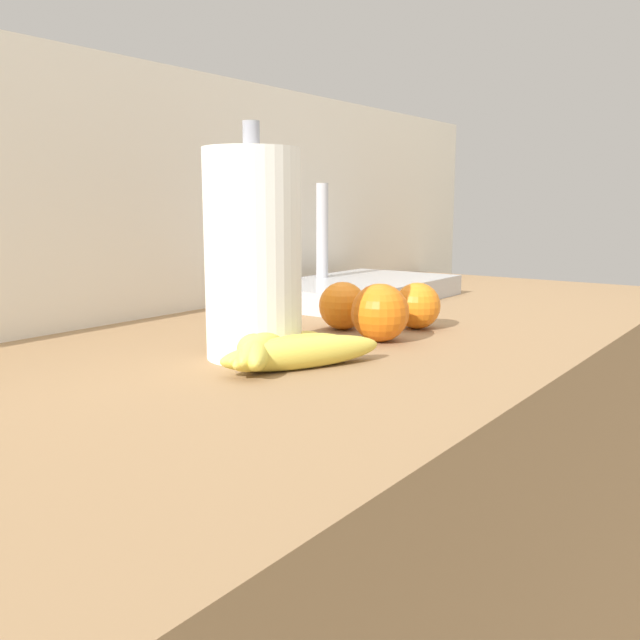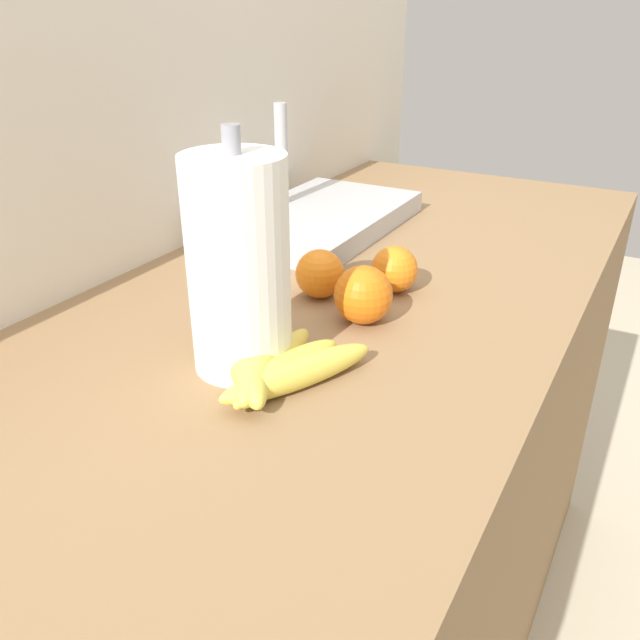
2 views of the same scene
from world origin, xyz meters
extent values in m
cube|color=olive|center=(0.00, 0.00, 0.45)|extent=(1.62, 0.66, 0.90)
cube|color=silver|center=(0.00, 0.36, 0.65)|extent=(2.02, 0.06, 1.30)
ellipsoid|color=#E3CD4C|center=(-0.26, -0.08, 0.91)|extent=(0.20, 0.12, 0.04)
ellipsoid|color=#E7D44C|center=(-0.26, -0.07, 0.91)|extent=(0.18, 0.07, 0.04)
ellipsoid|color=#E3C64C|center=(-0.25, -0.05, 0.91)|extent=(0.19, 0.06, 0.03)
ellipsoid|color=#D7C74C|center=(-0.26, -0.04, 0.92)|extent=(0.19, 0.11, 0.04)
ellipsoid|color=#DDCC4C|center=(-0.26, -0.02, 0.92)|extent=(0.18, 0.17, 0.04)
sphere|color=orange|center=(0.04, -0.07, 0.93)|extent=(0.07, 0.07, 0.07)
sphere|color=orange|center=(-0.07, -0.07, 0.94)|extent=(0.08, 0.08, 0.08)
sphere|color=orange|center=(-0.03, 0.02, 0.93)|extent=(0.07, 0.07, 0.07)
cylinder|color=white|center=(-0.24, 0.00, 1.02)|extent=(0.12, 0.12, 0.25)
cylinder|color=gray|center=(-0.24, 0.00, 1.04)|extent=(0.02, 0.02, 0.28)
cube|color=#B7BABF|center=(0.24, 0.17, 0.92)|extent=(0.40, 0.24, 0.04)
cylinder|color=#B2B2B7|center=(0.24, 0.25, 1.03)|extent=(0.02, 0.02, 0.18)
camera|label=1|loc=(-0.86, -0.55, 1.08)|focal=38.54mm
camera|label=2|loc=(-0.79, -0.41, 1.29)|focal=36.79mm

